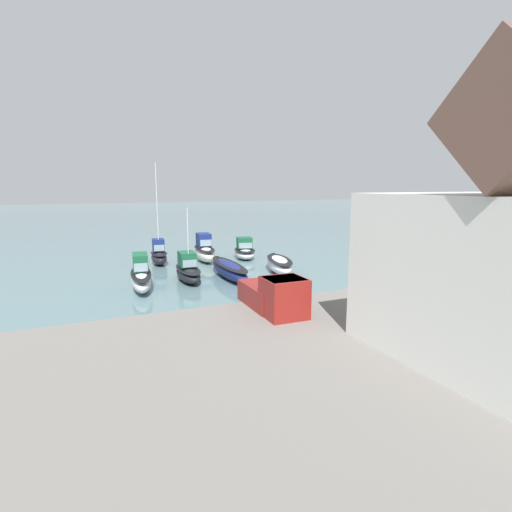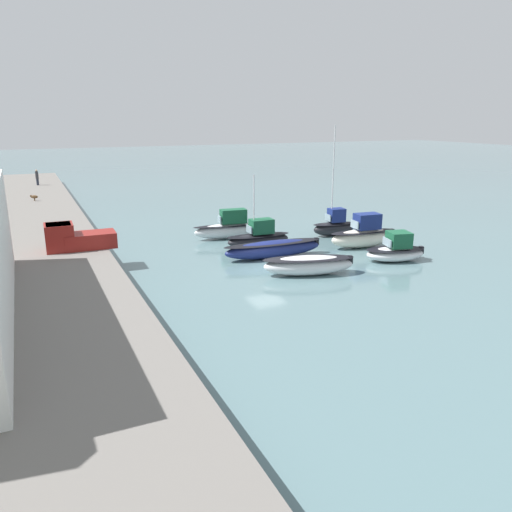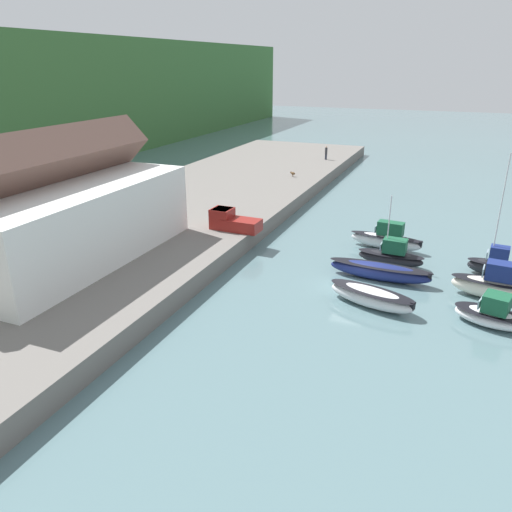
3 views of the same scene
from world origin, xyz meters
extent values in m
plane|color=slate|center=(0.00, 0.00, 0.00)|extent=(320.00, 320.00, 0.00)
ellipsoid|color=silver|center=(-2.52, -2.03, 0.69)|extent=(3.61, 6.65, 1.38)
ellipsoid|color=black|center=(-2.52, -2.03, 1.17)|extent=(3.72, 6.79, 0.12)
cube|color=black|center=(-3.36, -4.93, 0.96)|extent=(0.42, 0.37, 0.56)
ellipsoid|color=navy|center=(2.46, -1.80, 0.69)|extent=(2.03, 8.12, 1.37)
ellipsoid|color=black|center=(2.46, -1.80, 1.17)|extent=(2.11, 8.29, 0.12)
cube|color=black|center=(2.30, -5.63, 0.96)|extent=(0.37, 0.29, 0.56)
ellipsoid|color=black|center=(5.96, -2.15, 0.59)|extent=(1.97, 5.58, 1.19)
ellipsoid|color=black|center=(5.96, -2.15, 1.01)|extent=(2.04, 5.69, 0.12)
cube|color=#195638|center=(5.94, -2.43, 1.78)|extent=(1.36, 1.99, 1.20)
cube|color=#8CA5B2|center=(6.00, -1.32, 1.60)|extent=(1.13, 0.16, 0.60)
cylinder|color=silver|center=(5.98, -1.74, 3.65)|extent=(0.10, 0.10, 4.92)
ellipsoid|color=silver|center=(9.89, -1.15, 0.70)|extent=(2.19, 6.73, 1.40)
ellipsoid|color=black|center=(9.89, -1.15, 1.19)|extent=(2.26, 6.87, 0.12)
cube|color=#195638|center=(9.85, -1.48, 2.03)|extent=(1.35, 2.42, 1.25)
cube|color=#8CA5B2|center=(10.00, -0.18, 1.84)|extent=(0.99, 0.21, 0.63)
cube|color=black|center=(9.54, -4.27, 0.98)|extent=(0.39, 0.32, 0.56)
ellipsoid|color=white|center=(-2.32, -9.82, 0.55)|extent=(3.16, 4.91, 1.10)
ellipsoid|color=black|center=(-2.32, -9.82, 0.93)|extent=(3.26, 5.02, 0.12)
cube|color=#195638|center=(-2.37, -10.04, 1.68)|extent=(1.92, 1.93, 1.17)
cube|color=#8CA5B2|center=(-2.14, -9.13, 1.51)|extent=(1.39, 0.45, 0.59)
cube|color=black|center=(-2.86, -11.91, 0.77)|extent=(0.42, 0.36, 0.56)
ellipsoid|color=white|center=(2.13, -10.14, 0.79)|extent=(2.31, 6.06, 1.58)
ellipsoid|color=black|center=(2.13, -10.14, 1.35)|extent=(2.39, 6.18, 0.12)
cube|color=navy|center=(2.10, -10.43, 2.23)|extent=(1.50, 2.19, 1.30)
cube|color=#8CA5B2|center=(2.21, -9.25, 2.04)|extent=(1.18, 0.21, 0.65)
cube|color=black|center=(1.85, -12.93, 1.11)|extent=(0.39, 0.31, 0.56)
ellipsoid|color=black|center=(6.82, -10.32, 0.66)|extent=(1.87, 4.21, 1.32)
ellipsoid|color=black|center=(6.82, -10.32, 1.12)|extent=(1.94, 4.30, 0.12)
cube|color=navy|center=(6.80, -10.52, 1.93)|extent=(1.25, 1.53, 1.23)
cube|color=#8CA5B2|center=(6.88, -9.66, 1.75)|extent=(1.01, 0.20, 0.61)
cylinder|color=silver|center=(6.85, -10.01, 5.66)|extent=(0.10, 0.10, 8.69)
cube|color=maroon|center=(5.24, 11.50, 2.17)|extent=(2.09, 3.56, 1.10)
cube|color=maroon|center=(5.29, 13.52, 2.57)|extent=(1.95, 1.94, 1.90)
cube|color=#2D333D|center=(5.29, 13.52, 3.27)|extent=(1.84, 1.67, 0.50)
cylinder|color=#232838|center=(43.76, 13.63, 2.04)|extent=(0.32, 0.32, 0.85)
cylinder|color=#333338|center=(43.76, 13.63, 2.99)|extent=(0.40, 0.40, 1.05)
sphere|color=tan|center=(43.76, 13.63, 3.64)|extent=(0.24, 0.24, 0.24)
cylinder|color=brown|center=(29.42, 14.48, 1.76)|extent=(0.12, 0.12, 0.28)
ellipsoid|color=brown|center=(29.42, 14.48, 2.08)|extent=(0.60, 0.85, 0.36)
sphere|color=brown|center=(29.56, 14.81, 2.18)|extent=(0.22, 0.22, 0.22)
camera|label=1|loc=(13.99, 29.73, 7.83)|focal=28.00mm
camera|label=2|loc=(-31.20, 15.34, 10.66)|focal=35.00mm
camera|label=3|loc=(-35.30, -6.57, 16.35)|focal=35.00mm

